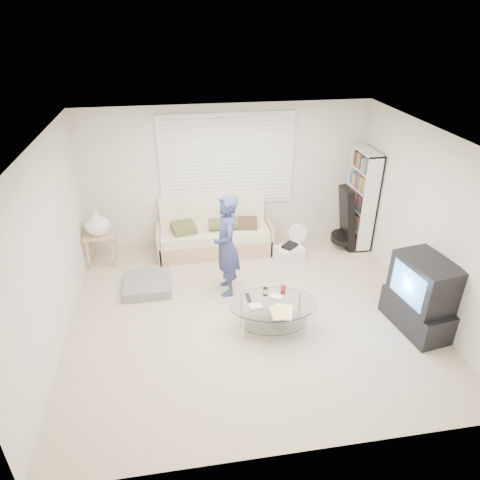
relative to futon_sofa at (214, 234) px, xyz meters
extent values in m
plane|color=#BBAB91|center=(0.29, -1.87, -0.32)|extent=(5.00, 5.00, 0.00)
cube|color=silver|center=(0.29, 0.38, 0.93)|extent=(5.00, 0.02, 2.50)
cube|color=silver|center=(0.29, -4.12, 0.93)|extent=(5.00, 0.02, 2.50)
cube|color=silver|center=(-2.21, -1.87, 0.93)|extent=(0.02, 4.50, 2.50)
cube|color=silver|center=(2.79, -1.87, 0.93)|extent=(0.02, 4.50, 2.50)
cube|color=white|center=(0.29, -1.87, 2.18)|extent=(5.00, 4.50, 0.02)
cube|color=white|center=(0.29, 0.35, 1.23)|extent=(2.32, 0.06, 1.62)
cube|color=black|center=(0.29, 0.33, 1.23)|extent=(2.20, 0.01, 1.50)
cube|color=silver|center=(0.29, 0.31, 1.23)|extent=(2.16, 0.04, 1.50)
cube|color=silver|center=(0.29, 0.33, 1.23)|extent=(2.32, 0.08, 1.62)
cube|color=tan|center=(0.00, -0.04, -0.17)|extent=(1.94, 0.78, 0.31)
cube|color=beige|center=(0.00, -0.06, 0.07)|extent=(1.86, 0.72, 0.16)
cube|color=beige|center=(0.00, 0.27, 0.36)|extent=(1.86, 0.22, 0.60)
cube|color=tan|center=(-0.97, -0.04, -0.05)|extent=(0.06, 0.78, 0.54)
cube|color=tan|center=(0.97, -0.04, -0.05)|extent=(0.06, 0.78, 0.54)
cube|color=#4C4922|center=(-0.53, -0.09, 0.21)|extent=(0.46, 0.46, 0.14)
cylinder|color=#4C4922|center=(0.14, -0.12, 0.25)|extent=(0.48, 0.21, 0.21)
cube|color=#3F2D1F|center=(0.58, -0.06, 0.20)|extent=(0.40, 0.40, 0.12)
cube|color=slate|center=(-1.16, -1.04, -0.24)|extent=(0.71, 0.71, 0.16)
cube|color=tan|center=(-1.93, -0.15, 0.23)|extent=(0.50, 0.40, 0.04)
cube|color=tan|center=(-2.13, -0.30, -0.05)|extent=(0.04, 0.04, 0.54)
cube|color=tan|center=(-1.73, -0.30, -0.05)|extent=(0.04, 0.04, 0.54)
cube|color=tan|center=(-2.13, 0.00, -0.05)|extent=(0.04, 0.04, 0.54)
cube|color=tan|center=(-1.73, 0.00, -0.05)|extent=(0.04, 0.04, 0.54)
imported|color=white|center=(-1.93, -0.15, 0.46)|extent=(0.40, 0.40, 0.42)
cube|color=white|center=(2.62, -0.13, 0.56)|extent=(0.28, 0.74, 1.76)
cube|color=black|center=(2.32, -0.30, 0.28)|extent=(0.29, 0.41, 1.15)
cylinder|color=black|center=(2.28, -0.30, -0.10)|extent=(0.41, 0.43, 0.17)
cylinder|color=white|center=(1.42, -0.33, -0.31)|extent=(0.24, 0.24, 0.03)
cylinder|color=white|center=(1.42, -0.33, -0.16)|extent=(0.03, 0.03, 0.30)
cylinder|color=white|center=(1.42, -0.33, 0.09)|extent=(0.36, 0.16, 0.35)
cylinder|color=white|center=(1.42, -0.33, 0.09)|extent=(0.10, 0.07, 0.09)
cube|color=white|center=(1.23, -0.57, -0.18)|extent=(0.53, 0.44, 0.27)
cube|color=black|center=(1.23, -0.57, -0.02)|extent=(0.31, 0.31, 0.05)
cube|color=black|center=(2.49, -2.52, -0.11)|extent=(0.66, 1.03, 0.43)
cube|color=black|center=(2.49, -2.52, 0.42)|extent=(0.66, 0.88, 0.62)
cube|color=#4A93D5|center=(2.24, -2.56, 0.42)|extent=(0.12, 0.61, 0.47)
ellipsoid|color=silver|center=(0.54, -2.28, 0.11)|extent=(1.25, 0.87, 0.02)
ellipsoid|color=silver|center=(0.54, -2.28, -0.19)|extent=(0.96, 0.67, 0.01)
cylinder|color=silver|center=(0.11, -2.47, -0.12)|extent=(0.03, 0.03, 0.41)
cylinder|color=silver|center=(0.92, -2.56, -0.12)|extent=(0.03, 0.03, 0.41)
cylinder|color=silver|center=(0.16, -2.00, -0.12)|extent=(0.03, 0.03, 0.41)
cylinder|color=silver|center=(0.97, -2.09, -0.12)|extent=(0.03, 0.03, 0.41)
cube|color=white|center=(0.30, -2.34, 0.13)|extent=(0.17, 0.13, 0.04)
cube|color=white|center=(0.61, -2.18, 0.13)|extent=(0.19, 0.18, 0.04)
cylinder|color=silver|center=(0.48, -2.08, 0.17)|extent=(0.07, 0.07, 0.11)
cylinder|color=red|center=(0.72, -2.09, 0.18)|extent=(0.07, 0.07, 0.12)
cube|color=black|center=(0.24, -2.12, 0.13)|extent=(0.06, 0.18, 0.02)
cube|color=white|center=(0.63, -2.48, 0.12)|extent=(0.32, 0.38, 0.01)
cube|color=#D5CA6C|center=(0.57, -2.50, 0.13)|extent=(0.22, 0.29, 0.01)
imported|color=navy|center=(0.06, -1.28, 0.47)|extent=(0.39, 0.59, 1.59)
camera|label=1|loc=(-0.60, -6.69, 3.55)|focal=32.00mm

